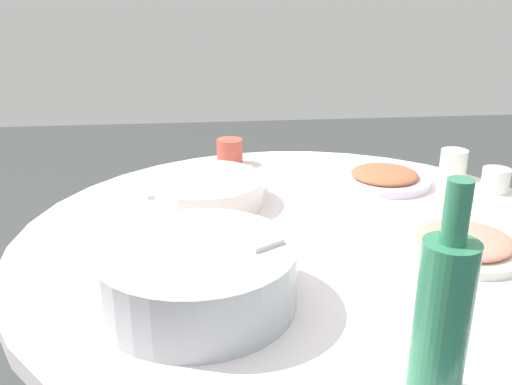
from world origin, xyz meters
TOP-DOWN VIEW (x-y plane):
  - round_dining_table at (0.00, 0.00)m, footprint 1.18×1.18m
  - rice_bowl at (0.24, -0.22)m, footprint 0.31×0.31m
  - soup_bowl at (-0.19, -0.21)m, footprint 0.28×0.28m
  - dish_shrimp at (0.11, 0.28)m, footprint 0.23×0.23m
  - dish_tofu_braise at (-0.28, 0.25)m, footprint 0.23×0.23m
  - green_bottle at (0.48, 0.06)m, footprint 0.07×0.07m
  - tea_cup_near at (-0.48, -0.13)m, footprint 0.07×0.07m
  - tea_cup_far at (-0.31, 0.44)m, footprint 0.07×0.07m
  - tea_cup_side at (-0.20, 0.50)m, footprint 0.07×0.07m

SIDE VIEW (x-z plane):
  - round_dining_table at x=0.00m, z-range 0.27..0.99m
  - dish_tofu_braise at x=-0.28m, z-range 0.72..0.76m
  - dish_shrimp at x=0.11m, z-range 0.72..0.76m
  - tea_cup_side at x=-0.20m, z-range 0.72..0.78m
  - soup_bowl at x=-0.19m, z-range 0.72..0.78m
  - tea_cup_near at x=-0.48m, z-range 0.72..0.79m
  - tea_cup_far at x=-0.31m, z-range 0.72..0.79m
  - rice_bowl at x=0.24m, z-range 0.72..0.83m
  - green_bottle at x=0.48m, z-range 0.70..0.98m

